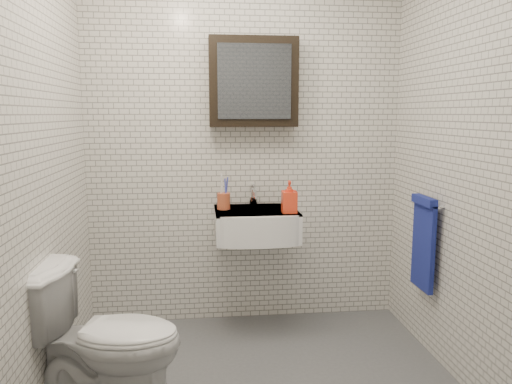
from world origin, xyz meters
TOP-DOWN VIEW (x-y plane):
  - room_shell at (0.00, 0.00)m, footprint 2.22×2.02m
  - washbasin at (0.05, 0.73)m, footprint 0.55×0.50m
  - faucet at (0.05, 0.93)m, footprint 0.06×0.20m
  - mirror_cabinet at (0.05, 0.93)m, footprint 0.60×0.15m
  - towel_rail at (1.04, 0.35)m, footprint 0.09×0.30m
  - toothbrush_cup at (-0.16, 0.82)m, footprint 0.10×0.10m
  - soap_bottle at (0.25, 0.64)m, footprint 0.10×0.10m
  - toilet at (-0.80, -0.11)m, footprint 0.81×0.55m

SIDE VIEW (x-z plane):
  - toilet at x=-0.80m, z-range 0.00..0.76m
  - towel_rail at x=1.04m, z-range 0.43..1.01m
  - washbasin at x=0.05m, z-range 0.66..0.86m
  - toothbrush_cup at x=-0.16m, z-range 0.79..1.03m
  - faucet at x=0.05m, z-range 0.84..0.99m
  - soap_bottle at x=0.25m, z-range 0.85..1.06m
  - room_shell at x=0.00m, z-range 0.21..2.72m
  - mirror_cabinet at x=0.05m, z-range 1.40..2.00m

